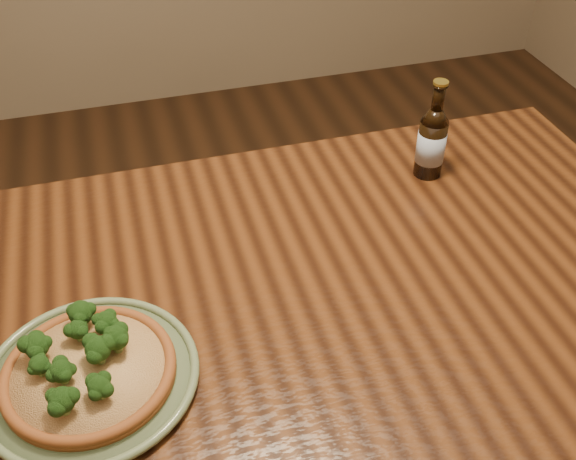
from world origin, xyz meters
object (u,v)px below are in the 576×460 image
object	(u,v)px
plate	(91,377)
beer_bottle	(432,141)
table	(266,333)
pizza	(87,368)

from	to	relation	value
plate	beer_bottle	xyz separation A→B (m)	(0.72, 0.36, 0.07)
table	pizza	bearing A→B (deg)	-161.78
table	beer_bottle	world-z (taller)	beer_bottle
beer_bottle	plate	bearing A→B (deg)	-171.12
table	beer_bottle	distance (m)	0.53
table	plate	size ratio (longest dim) A/B	4.90
table	beer_bottle	size ratio (longest dim) A/B	7.40
pizza	table	bearing A→B (deg)	18.22
plate	beer_bottle	bearing A→B (deg)	26.66
pizza	beer_bottle	distance (m)	0.81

